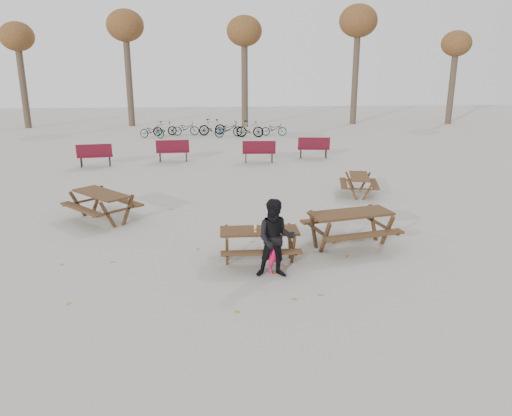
{
  "coord_description": "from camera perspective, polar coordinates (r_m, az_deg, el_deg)",
  "views": [
    {
      "loc": [
        -0.89,
        -10.79,
        4.52
      ],
      "look_at": [
        0.0,
        1.0,
        1.0
      ],
      "focal_mm": 35.0,
      "sensor_mm": 36.0,
      "label": 1
    }
  ],
  "objects": [
    {
      "name": "bread_roll",
      "position": [
        11.32,
        1.86,
        -2.42
      ],
      "size": [
        0.14,
        0.06,
        0.05
      ],
      "primitive_type": "ellipsoid",
      "color": "tan",
      "rests_on": "food_tray"
    },
    {
      "name": "child",
      "position": [
        10.94,
        2.22,
        -4.85
      ],
      "size": [
        0.45,
        0.38,
        1.05
      ],
      "primitive_type": "imported",
      "rotation": [
        0.0,
        0.0,
        0.39
      ],
      "color": "#D91B50",
      "rests_on": "ground"
    },
    {
      "name": "bicycle_row",
      "position": [
        31.06,
        -4.96,
        9.01
      ],
      "size": [
        9.04,
        1.94,
        1.02
      ],
      "color": "black",
      "rests_on": "ground"
    },
    {
      "name": "tree_row",
      "position": [
        36.02,
        -1.57,
        19.24
      ],
      "size": [
        32.17,
        3.52,
        8.26
      ],
      "color": "#382B21",
      "rests_on": "ground"
    },
    {
      "name": "picnic_table_north",
      "position": [
        15.19,
        -17.16,
        0.17
      ],
      "size": [
        2.48,
        2.49,
        0.84
      ],
      "primitive_type": null,
      "rotation": [
        0.0,
        0.0,
        -0.81
      ],
      "color": "#392014",
      "rests_on": "ground"
    },
    {
      "name": "main_picnic_table",
      "position": [
        11.52,
        0.38,
        -3.39
      ],
      "size": [
        1.8,
        1.45,
        0.78
      ],
      "color": "#392014",
      "rests_on": "ground"
    },
    {
      "name": "fallen_leaves",
      "position": [
        14.1,
        1.57,
        -2.1
      ],
      "size": [
        11.0,
        11.0,
        0.01
      ],
      "primitive_type": null,
      "color": "#AC6D29",
      "rests_on": "ground"
    },
    {
      "name": "food_tray",
      "position": [
        11.34,
        1.85,
        -2.63
      ],
      "size": [
        0.18,
        0.11,
        0.03
      ],
      "primitive_type": "cube",
      "color": "white",
      "rests_on": "main_picnic_table"
    },
    {
      "name": "picnic_table_east",
      "position": [
        12.74,
        10.71,
        -2.4
      ],
      "size": [
        2.39,
        2.09,
        0.88
      ],
      "primitive_type": null,
      "rotation": [
        0.0,
        0.0,
        0.24
      ],
      "color": "#392014",
      "rests_on": "ground"
    },
    {
      "name": "ground",
      "position": [
        11.73,
        0.37,
        -6.08
      ],
      "size": [
        80.0,
        80.0,
        0.0
      ],
      "primitive_type": "plane",
      "color": "gray",
      "rests_on": "ground"
    },
    {
      "name": "picnic_table_far",
      "position": [
        17.68,
        11.68,
        2.56
      ],
      "size": [
        1.57,
        1.81,
        0.68
      ],
      "primitive_type": null,
      "rotation": [
        0.0,
        0.0,
        1.37
      ],
      "color": "#392014",
      "rests_on": "ground"
    },
    {
      "name": "park_bench_row",
      "position": [
        23.05,
        -5.02,
        6.51
      ],
      "size": [
        11.53,
        1.87,
        1.03
      ],
      "color": "maroon",
      "rests_on": "ground"
    },
    {
      "name": "soda_bottle",
      "position": [
        11.29,
        -0.07,
        -2.41
      ],
      "size": [
        0.07,
        0.07,
        0.17
      ],
      "color": "silver",
      "rests_on": "main_picnic_table"
    },
    {
      "name": "adult",
      "position": [
        10.64,
        2.26,
        -3.52
      ],
      "size": [
        0.89,
        0.72,
        1.73
      ],
      "primitive_type": "imported",
      "rotation": [
        0.0,
        0.0,
        -0.08
      ],
      "color": "black",
      "rests_on": "ground"
    }
  ]
}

